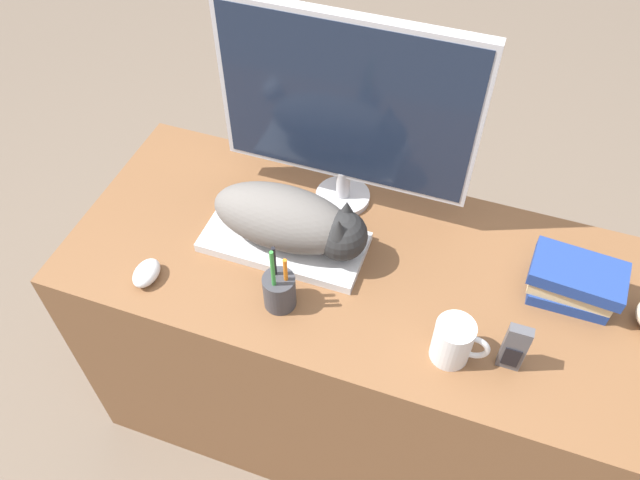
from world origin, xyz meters
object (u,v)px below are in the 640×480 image
(computer_mouse, at_px, (146,273))
(keyboard, at_px, (284,242))
(pen_cup, at_px, (279,290))
(cat, at_px, (294,221))
(book_stack, at_px, (573,281))
(coffee_mug, at_px, (454,341))
(monitor, at_px, (346,108))
(phone, at_px, (514,348))

(computer_mouse, bearing_deg, keyboard, 37.34)
(keyboard, height_order, computer_mouse, computer_mouse)
(computer_mouse, relative_size, pen_cup, 0.43)
(cat, height_order, book_stack, cat)
(book_stack, bearing_deg, cat, -172.91)
(keyboard, xyz_separation_m, pen_cup, (0.05, -0.16, 0.04))
(cat, height_order, computer_mouse, cat)
(cat, distance_m, coffee_mug, 0.45)
(monitor, xyz_separation_m, coffee_mug, (0.36, -0.36, -0.24))
(coffee_mug, relative_size, pen_cup, 0.61)
(coffee_mug, bearing_deg, keyboard, 159.30)
(phone, bearing_deg, keyboard, 165.06)
(monitor, distance_m, book_stack, 0.64)
(pen_cup, relative_size, book_stack, 0.94)
(computer_mouse, xyz_separation_m, book_stack, (0.92, 0.28, 0.03))
(keyboard, bearing_deg, pen_cup, -71.59)
(keyboard, height_order, monitor, monitor)
(cat, bearing_deg, book_stack, 7.09)
(coffee_mug, bearing_deg, computer_mouse, -177.34)
(keyboard, distance_m, book_stack, 0.67)
(computer_mouse, distance_m, coffee_mug, 0.71)
(coffee_mug, bearing_deg, cat, 158.07)
(keyboard, distance_m, computer_mouse, 0.33)
(pen_cup, xyz_separation_m, phone, (0.51, 0.01, 0.02))
(keyboard, bearing_deg, coffee_mug, -20.70)
(cat, bearing_deg, pen_cup, -80.66)
(computer_mouse, distance_m, phone, 0.82)
(computer_mouse, bearing_deg, cat, 34.65)
(keyboard, xyz_separation_m, phone, (0.56, -0.15, 0.05))
(monitor, height_order, computer_mouse, monitor)
(phone, bearing_deg, monitor, 144.01)
(cat, relative_size, pen_cup, 1.92)
(keyboard, distance_m, coffee_mug, 0.47)
(cat, xyz_separation_m, book_stack, (0.63, 0.08, -0.05))
(coffee_mug, height_order, pen_cup, pen_cup)
(monitor, xyz_separation_m, pen_cup, (-0.03, -0.36, -0.24))
(cat, relative_size, phone, 2.84)
(book_stack, bearing_deg, monitor, 168.58)
(computer_mouse, distance_m, book_stack, 0.97)
(monitor, distance_m, phone, 0.63)
(keyboard, bearing_deg, phone, -14.94)
(monitor, relative_size, phone, 4.60)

